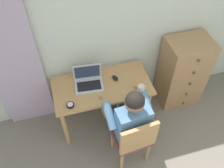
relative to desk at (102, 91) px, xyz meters
name	(u,v)px	position (x,y,z in m)	size (l,w,h in m)	color
wall_back	(137,25)	(0.55, 0.37, 0.63)	(4.80, 0.05, 2.50)	silver
curtain_panel	(11,59)	(-0.95, 0.30, 0.51)	(0.60, 0.03, 2.25)	#B29EBC
desk	(102,91)	(0.00, 0.00, 0.00)	(1.19, 0.60, 0.73)	tan
dresser	(182,72)	(1.17, 0.09, -0.08)	(0.57, 0.47, 1.07)	#9E754C
chair	(134,138)	(0.20, -0.66, -0.13)	(0.45, 0.43, 0.87)	brown
person_seated	(128,116)	(0.18, -0.48, 0.05)	(0.56, 0.61, 1.19)	#4C4C4C
laptop	(88,81)	(-0.15, 0.07, 0.16)	(0.36, 0.28, 0.24)	#B7BABF
computer_mouse	(115,78)	(0.18, 0.06, 0.13)	(0.06, 0.10, 0.03)	black
desk_clock	(70,105)	(-0.42, -0.21, 0.13)	(0.09, 0.09, 0.03)	black
coffee_mug	(141,89)	(0.42, -0.22, 0.16)	(0.12, 0.08, 0.09)	silver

